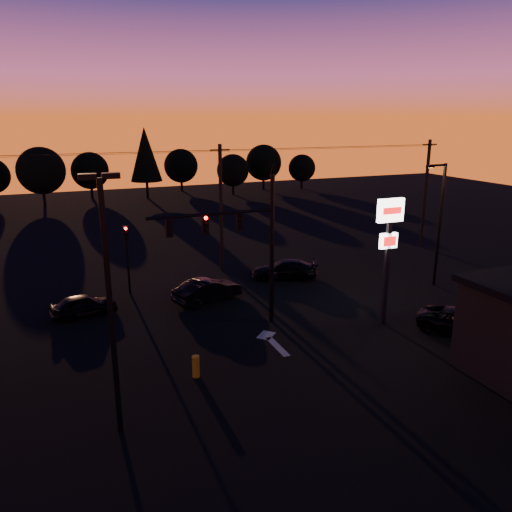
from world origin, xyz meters
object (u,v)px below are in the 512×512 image
Objects in this scene: pylon_sign at (389,235)px; car_mid at (208,290)px; car_right at (284,269)px; car_left at (84,305)px; secondary_signal at (127,250)px; streetlight at (439,220)px; parking_lot_light at (109,292)px; traffic_signal_mast at (244,236)px; suv_parked at (464,323)px; bollard at (196,366)px.

car_mid is at bearing 139.27° from pylon_sign.
car_left is at bearing -58.97° from car_right.
streetlight is (18.91, -5.99, 1.56)m from secondary_signal.
pylon_sign is at bearing -149.92° from streetlight.
parking_lot_light is at bearing -99.79° from secondary_signal.
traffic_signal_mast is 2.02× the size of car_mid.
car_right is 12.63m from suv_parked.
bollard is at bearing -17.33° from car_right.
secondary_signal is 19.89m from streetlight.
secondary_signal is 0.97× the size of car_right.
car_right is (12.85, 13.47, -4.62)m from parking_lot_light.
suv_parked is at bearing -120.29° from streetlight.
bollard is 14.25m from car_right.
pylon_sign is (12.00, -9.99, 2.05)m from secondary_signal.
suv_parked is at bearing 44.77° from car_right.
bollard is at bearing -161.97° from streetlight.
parking_lot_light is 2.01× the size of suv_parked.
parking_lot_light is 6.53m from bollard.
parking_lot_light reaches higher than car_right.
bollard is at bearing -131.83° from traffic_signal_mast.
traffic_signal_mast is 1.89× the size of suv_parked.
pylon_sign is at bearing 103.52° from suv_parked.
car_mid is at bearing 99.84° from traffic_signal_mast.
traffic_signal_mast is 9.19m from secondary_signal.
secondary_signal reaches higher than car_right.
traffic_signal_mast is at bearing -173.86° from streetlight.
streetlight is 19.19m from bollard.
streetlight reaches higher than bollard.
car_mid reaches higher than suv_parked.
car_mid is (6.66, 11.24, -4.57)m from parking_lot_light.
pylon_sign is 5.90m from suv_parked.
parking_lot_light is 2.05× the size of car_right.
bollard is 13.93m from suv_parked.
bollard is at bearing 142.23° from car_mid.
secondary_signal is 4.61m from car_left.
car_left is 0.81× the size of car_right.
pylon_sign reaches higher than secondary_signal.
parking_lot_light is 2.52× the size of car_left.
pylon_sign is 1.88× the size of car_left.
pylon_sign is at bearing 9.40° from bollard.
pylon_sign is 17.12m from car_left.
car_right is at bearing -5.59° from secondary_signal.
pylon_sign reaches higher than car_right.
car_right is (6.19, 2.23, -0.05)m from car_mid.
parking_lot_light reaches higher than secondary_signal.
suv_parked is (10.78, -9.53, -0.07)m from car_mid.
streetlight is 1.79× the size of car_right.
car_left is 0.85× the size of car_mid.
traffic_signal_mast is 14.10m from streetlight.
suv_parked is at bearing -149.25° from car_mid.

